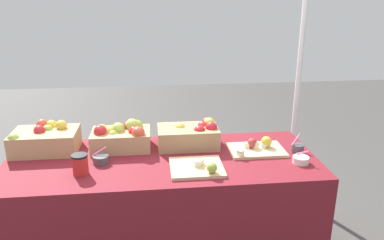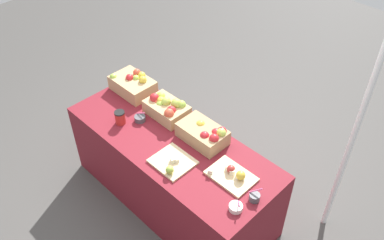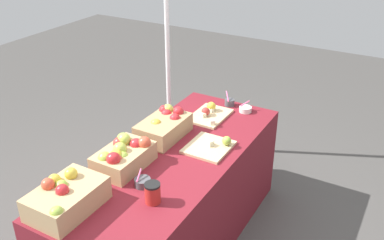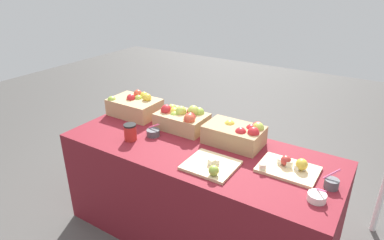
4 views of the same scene
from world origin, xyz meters
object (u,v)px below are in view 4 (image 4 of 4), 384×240
apple_crate_right (236,134)px  coffee_cup (130,132)px  cutting_board_back (290,167)px  sample_bowl_near (332,183)px  apple_crate_left (135,106)px  sample_bowl_mid (317,197)px  cutting_board_front (211,166)px  apple_crate_middle (182,118)px  sample_bowl_far (153,133)px

apple_crate_right → coffee_cup: (-0.65, -0.35, -0.02)m
cutting_board_back → sample_bowl_near: bearing=-11.1°
apple_crate_left → sample_bowl_near: 1.61m
cutting_board_back → coffee_cup: size_ratio=2.90×
sample_bowl_mid → sample_bowl_near: bearing=76.0°
cutting_board_front → sample_bowl_mid: (0.62, 0.02, 0.01)m
sample_bowl_near → apple_crate_right: bearing=164.6°
coffee_cup → apple_crate_middle: bearing=60.3°
apple_crate_left → apple_crate_middle: bearing=-1.3°
apple_crate_right → sample_bowl_far: (-0.56, -0.21, -0.05)m
apple_crate_left → apple_crate_middle: 0.48m
coffee_cup → cutting_board_front: bearing=-1.3°
apple_crate_left → cutting_board_back: 1.36m
cutting_board_front → sample_bowl_near: sample_bowl_near is taller
cutting_board_back → sample_bowl_mid: size_ratio=3.56×
sample_bowl_near → coffee_cup: (-1.32, -0.16, 0.03)m
cutting_board_back → sample_bowl_far: (-0.98, -0.08, 0.00)m
sample_bowl_near → sample_bowl_far: size_ratio=1.16×
cutting_board_back → sample_bowl_near: 0.25m
cutting_board_front → cutting_board_back: bearing=28.9°
apple_crate_left → apple_crate_right: size_ratio=1.02×
sample_bowl_near → sample_bowl_far: 1.22m
apple_crate_right → sample_bowl_mid: size_ratio=4.04×
cutting_board_back → coffee_cup: bearing=-168.9°
apple_crate_middle → sample_bowl_far: size_ratio=3.93×
apple_crate_left → cutting_board_front: 1.01m
apple_crate_middle → cutting_board_front: (0.46, -0.37, -0.07)m
sample_bowl_mid → coffee_cup: bearing=-179.8°
apple_crate_middle → sample_bowl_mid: (1.08, -0.35, -0.06)m
apple_crate_left → coffee_cup: size_ratio=3.37×
apple_crate_right → apple_crate_middle: bearing=179.3°
apple_crate_right → cutting_board_back: size_ratio=1.14×
apple_crate_left → sample_bowl_mid: 1.59m
apple_crate_left → sample_bowl_far: 0.44m
sample_bowl_far → apple_crate_right: bearing=20.5°
cutting_board_front → sample_bowl_far: sample_bowl_far is taller
sample_bowl_far → apple_crate_left: bearing=148.5°
cutting_board_front → sample_bowl_far: bearing=165.1°
sample_bowl_near → sample_bowl_far: (-1.22, -0.03, -0.00)m
apple_crate_left → sample_bowl_mid: (1.55, -0.36, -0.06)m
apple_crate_middle → sample_bowl_near: (1.12, -0.19, -0.05)m
sample_bowl_far → sample_bowl_mid: bearing=-6.3°
apple_crate_middle → apple_crate_right: bearing=-0.7°
apple_crate_middle → sample_bowl_near: apple_crate_middle is taller
apple_crate_right → coffee_cup: 0.74m
apple_crate_middle → coffee_cup: apple_crate_middle is taller
apple_crate_right → sample_bowl_near: bearing=-15.4°
cutting_board_back → sample_bowl_far: 0.98m
sample_bowl_far → coffee_cup: size_ratio=0.80×
cutting_board_back → coffee_cup: coffee_cup is taller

